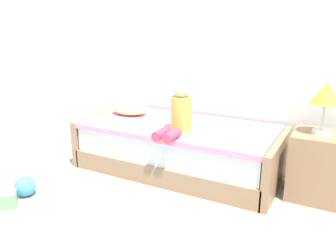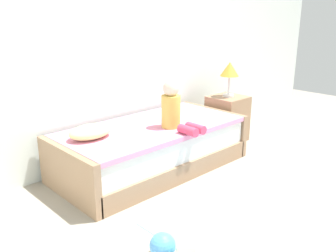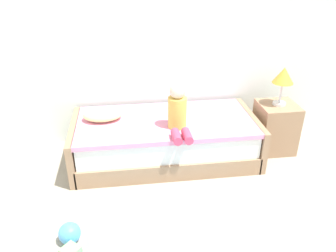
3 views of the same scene
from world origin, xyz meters
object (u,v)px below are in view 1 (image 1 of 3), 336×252
bed (179,147)px  child_figure (179,112)px  table_lamp (326,95)px  pillow (129,109)px  nightstand (316,166)px  toy_ball (25,186)px  toy_block (8,200)px

bed → child_figure: (0.11, -0.23, 0.46)m
table_lamp → child_figure: size_ratio=0.88×
table_lamp → pillow: table_lamp is taller
nightstand → bed: bearing=-179.1°
bed → child_figure: size_ratio=4.14×
bed → toy_ball: 1.55m
toy_ball → nightstand: bearing=27.9°
pillow → nightstand: bearing=-2.2°
nightstand → toy_block: (-2.28, -1.43, -0.23)m
table_lamp → child_figure: 1.29m
child_figure → pillow: (-0.80, 0.33, -0.14)m
bed → table_lamp: bearing=0.9°
child_figure → toy_ball: bearing=-137.7°
bed → pillow: size_ratio=4.80×
bed → toy_block: bed is taller
nightstand → table_lamp: size_ratio=1.33×
pillow → toy_ball: bearing=-101.7°
nightstand → toy_ball: bearing=-152.1°
bed → pillow: bearing=171.8°
bed → toy_block: bearing=-123.5°
nightstand → child_figure: (-1.24, -0.25, 0.40)m
table_lamp → toy_ball: size_ratio=2.42×
nightstand → toy_block: size_ratio=4.60×
nightstand → pillow: pillow is taller
child_figure → toy_ball: (-1.07, -0.98, -0.61)m
toy_ball → pillow: bearing=78.3°
bed → child_figure: bearing=-64.4°
nightstand → pillow: size_ratio=1.36×
table_lamp → pillow: bearing=177.8°
child_figure → toy_ball: size_ratio=2.74×
bed → nightstand: (1.35, 0.02, 0.05)m
toy_block → pillow: bearing=81.1°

